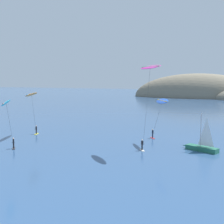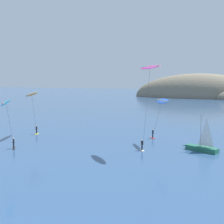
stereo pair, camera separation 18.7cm
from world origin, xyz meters
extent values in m
ellipsoid|color=#7A705B|center=(-10.06, 165.34, 0.00)|extent=(78.25, 28.03, 29.03)
cube|color=#23664C|center=(9.75, 32.86, 0.35)|extent=(4.99, 3.00, 0.70)
cone|color=#23664C|center=(7.50, 33.71, 0.35)|extent=(2.26, 1.38, 0.67)
cylinder|color=#B2B2B7|center=(9.47, 32.97, 3.20)|extent=(0.12, 0.12, 5.00)
pyramid|color=white|center=(10.31, 32.65, 3.03)|extent=(1.71, 0.71, 4.25)
cylinder|color=#A5A5AD|center=(10.31, 32.65, 0.95)|extent=(1.71, 0.71, 0.08)
cube|color=#2D2D33|center=(-17.00, 22.02, 0.04)|extent=(1.29, 1.39, 0.08)
cylinder|color=black|center=(-17.00, 22.02, 0.48)|extent=(0.22, 0.22, 0.80)
cube|color=black|center=(-17.00, 22.02, 1.18)|extent=(0.36, 0.39, 0.60)
sphere|color=beige|center=(-17.00, 22.02, 1.60)|extent=(0.22, 0.22, 0.22)
cylinder|color=black|center=(-16.79, 21.74, 1.06)|extent=(0.46, 0.36, 0.04)
ellipsoid|color=#23B2C6|center=(-13.76, 17.70, 7.58)|extent=(3.95, 4.78, 0.92)
cylinder|color=#DB4C38|center=(-13.76, 17.70, 7.63)|extent=(3.08, 4.04, 0.16)
cylinder|color=#333338|center=(-15.27, 19.72, 4.27)|extent=(3.06, 4.07, 6.44)
cube|color=red|center=(0.32, 38.71, 0.04)|extent=(1.22, 1.44, 0.08)
cylinder|color=#192338|center=(0.32, 38.71, 0.48)|extent=(0.22, 0.22, 0.80)
cube|color=#192338|center=(0.32, 38.71, 1.18)|extent=(0.35, 0.39, 0.60)
sphere|color=beige|center=(0.32, 38.71, 1.60)|extent=(0.22, 0.22, 0.22)
cylinder|color=black|center=(0.51, 38.42, 1.06)|extent=(0.49, 0.33, 0.04)
ellipsoid|color=blue|center=(3.12, 34.33, 7.23)|extent=(3.85, 5.03, 0.89)
cylinder|color=gold|center=(3.12, 34.33, 7.28)|extent=(2.77, 4.22, 0.16)
cylinder|color=#333338|center=(1.81, 36.37, 4.09)|extent=(2.64, 4.12, 6.08)
cube|color=silver|center=(1.48, 29.34, 0.04)|extent=(1.22, 1.44, 0.08)
cylinder|color=black|center=(1.48, 29.34, 0.48)|extent=(0.22, 0.22, 0.80)
cube|color=black|center=(1.48, 29.34, 1.18)|extent=(0.39, 0.38, 0.60)
sphere|color=beige|center=(1.48, 29.34, 1.60)|extent=(0.22, 0.22, 0.22)
cylinder|color=black|center=(1.74, 29.11, 1.06)|extent=(0.40, 0.43, 0.04)
ellipsoid|color=#D62D9E|center=(2.99, 27.98, 12.42)|extent=(4.71, 4.49, 0.75)
cylinder|color=#28D160|center=(2.99, 27.98, 12.47)|extent=(3.53, 3.23, 0.16)
cylinder|color=#333338|center=(2.37, 28.54, 6.69)|extent=(1.28, 1.17, 11.26)
cube|color=yellow|center=(-21.61, 32.86, 0.04)|extent=(0.86, 1.55, 0.08)
cylinder|color=black|center=(-21.61, 32.86, 0.48)|extent=(0.22, 0.22, 0.80)
cube|color=black|center=(-21.61, 32.86, 1.18)|extent=(0.32, 0.39, 0.60)
sphere|color=tan|center=(-21.61, 32.86, 1.60)|extent=(0.22, 0.22, 0.22)
cylinder|color=black|center=(-21.47, 32.54, 1.06)|extent=(0.52, 0.27, 0.04)
ellipsoid|color=orange|center=(-20.60, 30.65, 7.94)|extent=(3.90, 6.26, 0.85)
cylinder|color=#0F7FE5|center=(-20.60, 30.65, 7.99)|extent=(2.62, 5.44, 0.16)
cylinder|color=#333338|center=(-21.03, 31.60, 4.45)|extent=(0.90, 1.92, 6.78)
camera|label=1|loc=(14.81, -10.24, 10.64)|focal=45.00mm
camera|label=2|loc=(14.98, -10.16, 10.64)|focal=45.00mm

